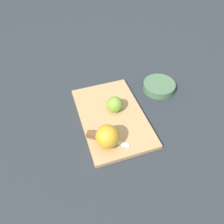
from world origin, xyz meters
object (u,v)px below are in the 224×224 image
Objects in this scene: apple_half_left at (115,104)px; apple_half_right at (108,137)px; knife at (97,136)px; bowl at (159,86)px.

apple_half_right reaches higher than apple_half_left.
bowl is at bearing 63.75° from knife.
bowl is at bearing 171.81° from apple_half_right.
knife is at bearing -66.67° from bowl.
knife is (0.11, -0.12, -0.02)m from apple_half_left.
apple_half_right reaches higher than bowl.
knife is 0.93× the size of bowl.
apple_half_left is at bearing 82.18° from knife.
apple_half_right is (0.15, -0.09, 0.01)m from apple_half_left.
bowl is (-0.20, 0.34, -0.04)m from apple_half_right.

